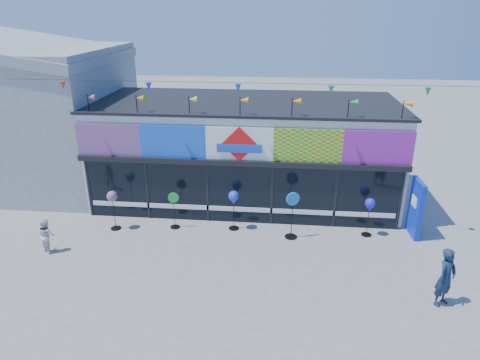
# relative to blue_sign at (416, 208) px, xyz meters

# --- Properties ---
(ground) EXTENTS (80.00, 80.00, 0.00)m
(ground) POSITION_rel_blue_sign_xyz_m (-6.26, -3.07, -1.04)
(ground) COLOR slate
(ground) RESTS_ON ground
(kite_shop) EXTENTS (16.00, 5.70, 5.31)m
(kite_shop) POSITION_rel_blue_sign_xyz_m (-6.26, 2.87, 1.01)
(kite_shop) COLOR white
(kite_shop) RESTS_ON ground
(neighbour_building) EXTENTS (8.18, 7.20, 6.87)m
(neighbour_building) POSITION_rel_blue_sign_xyz_m (-16.26, 3.93, 2.16)
(neighbour_building) COLOR #A2A5A7
(neighbour_building) RESTS_ON ground
(blue_sign) EXTENTS (0.22, 1.04, 2.07)m
(blue_sign) POSITION_rel_blue_sign_xyz_m (0.00, 0.00, 0.00)
(blue_sign) COLOR #0D2CCB
(blue_sign) RESTS_ON ground
(spinner_0) EXTENTS (0.38, 0.38, 1.50)m
(spinner_0) POSITION_rel_blue_sign_xyz_m (-10.74, -0.65, 0.16)
(spinner_0) COLOR black
(spinner_0) RESTS_ON ground
(spinner_1) EXTENTS (0.39, 0.36, 1.40)m
(spinner_1) POSITION_rel_blue_sign_xyz_m (-8.59, -0.33, -0.30)
(spinner_1) COLOR black
(spinner_1) RESTS_ON ground
(spinner_2) EXTENTS (0.38, 0.38, 1.51)m
(spinner_2) POSITION_rel_blue_sign_xyz_m (-6.41, -0.21, 0.17)
(spinner_2) COLOR black
(spinner_2) RESTS_ON ground
(spinner_3) EXTENTS (0.47, 0.44, 1.73)m
(spinner_3) POSITION_rel_blue_sign_xyz_m (-4.32, -0.64, -0.12)
(spinner_3) COLOR black
(spinner_3) RESTS_ON ground
(spinner_4) EXTENTS (0.36, 0.36, 1.44)m
(spinner_4) POSITION_rel_blue_sign_xyz_m (-1.62, -0.22, 0.11)
(spinner_4) COLOR black
(spinner_4) RESTS_ON ground
(adult_man) EXTENTS (0.74, 0.71, 1.70)m
(adult_man) POSITION_rel_blue_sign_xyz_m (-0.25, -3.92, -0.19)
(adult_man) COLOR #14263F
(adult_man) RESTS_ON ground
(child) EXTENTS (0.66, 0.59, 1.18)m
(child) POSITION_rel_blue_sign_xyz_m (-12.39, -2.37, -0.45)
(child) COLOR silver
(child) RESTS_ON ground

